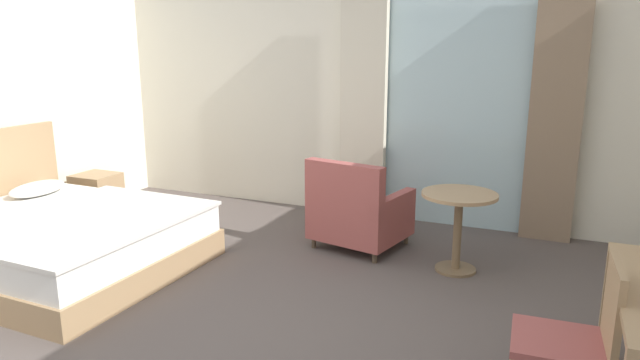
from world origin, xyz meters
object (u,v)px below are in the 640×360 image
object	(u,v)px
bed	(53,238)
round_cafe_table	(458,214)
armchair_by_window	(358,213)
nightstand	(97,195)
desk_chair	(580,334)

from	to	relation	value
bed	round_cafe_table	distance (m)	3.47
armchair_by_window	round_cafe_table	distance (m)	1.00
round_cafe_table	bed	bearing A→B (deg)	-157.79
armchair_by_window	round_cafe_table	world-z (taller)	armchair_by_window
nightstand	round_cafe_table	xyz separation A→B (m)	(4.02, -0.03, 0.27)
bed	desk_chair	world-z (taller)	bed
bed	desk_chair	xyz separation A→B (m)	(4.12, -0.45, 0.21)
bed	armchair_by_window	distance (m)	2.71
round_cafe_table	nightstand	bearing A→B (deg)	179.50
bed	desk_chair	distance (m)	4.15
bed	desk_chair	bearing A→B (deg)	-6.21
nightstand	armchair_by_window	xyz separation A→B (m)	(3.05, 0.17, 0.10)
armchair_by_window	round_cafe_table	bearing A→B (deg)	-11.87
bed	nightstand	xyz separation A→B (m)	(-0.81, 1.34, -0.03)
bed	round_cafe_table	xyz separation A→B (m)	(3.21, 1.31, 0.24)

